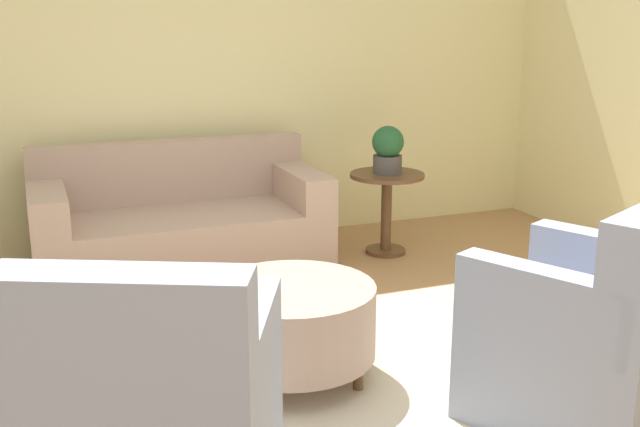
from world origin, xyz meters
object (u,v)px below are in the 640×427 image
(armchair_left, at_px, (153,423))
(armchair_right, at_px, (591,340))
(side_table, at_px, (387,198))
(potted_plant_on_side_table, at_px, (388,149))
(ottoman_table, at_px, (293,320))
(couch, at_px, (180,224))

(armchair_left, distance_m, armchair_right, 1.89)
(side_table, height_order, potted_plant_on_side_table, potted_plant_on_side_table)
(ottoman_table, bearing_deg, armchair_right, -39.60)
(ottoman_table, xyz_separation_m, side_table, (1.36, 1.69, 0.12))
(armchair_left, xyz_separation_m, side_table, (2.18, 2.57, 0.03))
(armchair_left, bearing_deg, armchair_right, 0.00)
(ottoman_table, xyz_separation_m, potted_plant_on_side_table, (1.36, 1.69, 0.50))
(couch, xyz_separation_m, armchair_left, (-0.66, -2.82, 0.08))
(armchair_right, relative_size, ottoman_table, 1.29)
(couch, distance_m, armchair_right, 3.08)
(armchair_left, height_order, potted_plant_on_side_table, armchair_left)
(armchair_right, bearing_deg, potted_plant_on_side_table, 83.61)
(ottoman_table, bearing_deg, armchair_left, -132.99)
(ottoman_table, height_order, potted_plant_on_side_table, potted_plant_on_side_table)
(armchair_left, bearing_deg, potted_plant_on_side_table, 49.70)
(ottoman_table, relative_size, potted_plant_on_side_table, 2.31)
(potted_plant_on_side_table, bearing_deg, ottoman_table, -128.80)
(couch, height_order, armchair_right, armchair_right)
(couch, distance_m, side_table, 1.55)
(couch, bearing_deg, armchair_left, -103.09)
(armchair_left, bearing_deg, ottoman_table, 47.01)
(potted_plant_on_side_table, bearing_deg, side_table, -135.00)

